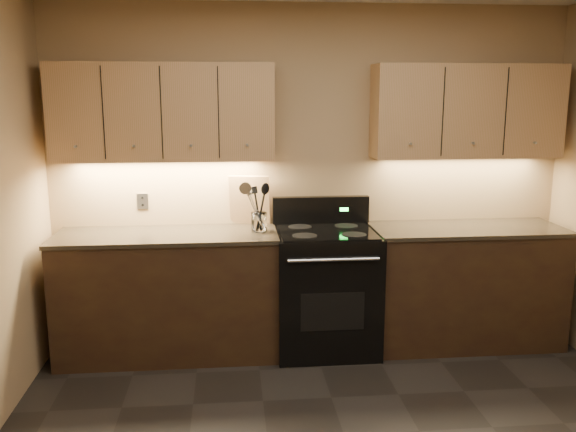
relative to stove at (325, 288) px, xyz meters
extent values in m
cube|color=tan|center=(-0.08, 0.32, 0.82)|extent=(4.00, 0.04, 2.60)
cube|color=black|center=(-1.18, 0.02, -0.03)|extent=(1.60, 0.60, 0.90)
cube|color=#3D3527|center=(-1.18, 0.02, 0.44)|extent=(1.62, 0.62, 0.03)
cube|color=black|center=(1.10, 0.02, -0.03)|extent=(1.44, 0.60, 0.90)
cube|color=#3D3527|center=(1.10, 0.02, 0.44)|extent=(1.46, 0.62, 0.03)
cube|color=black|center=(0.00, -0.01, -0.02)|extent=(0.76, 0.65, 0.92)
cube|color=black|center=(0.00, -0.01, 0.45)|extent=(0.70, 0.60, 0.01)
cube|color=black|center=(0.00, 0.28, 0.55)|extent=(0.76, 0.07, 0.22)
cube|color=#19FF33|center=(0.18, 0.24, 0.56)|extent=(0.06, 0.00, 0.03)
cylinder|color=silver|center=(0.00, -0.35, 0.32)|extent=(0.65, 0.02, 0.02)
cube|color=black|center=(0.00, -0.33, -0.07)|extent=(0.46, 0.00, 0.28)
cylinder|color=black|center=(-0.18, -0.16, 0.45)|extent=(0.18, 0.18, 0.00)
cylinder|color=black|center=(0.18, -0.16, 0.45)|extent=(0.18, 0.18, 0.00)
cylinder|color=black|center=(-0.18, 0.14, 0.45)|extent=(0.18, 0.18, 0.00)
cylinder|color=black|center=(0.18, 0.14, 0.45)|extent=(0.18, 0.18, 0.00)
cube|color=tan|center=(-1.18, 0.17, 1.32)|extent=(1.60, 0.30, 0.70)
cube|color=tan|center=(1.10, 0.17, 1.32)|extent=(1.44, 0.30, 0.70)
cube|color=#B2B5BA|center=(-1.38, 0.31, 0.64)|extent=(0.08, 0.01, 0.12)
cylinder|color=white|center=(-0.50, 0.03, 0.52)|extent=(0.13, 0.13, 0.14)
cylinder|color=white|center=(-0.50, 0.03, 0.46)|extent=(0.11, 0.11, 0.02)
cube|color=tan|center=(-0.56, 0.27, 0.64)|extent=(0.32, 0.15, 0.39)
camera|label=1|loc=(-0.71, -4.38, 1.46)|focal=38.00mm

